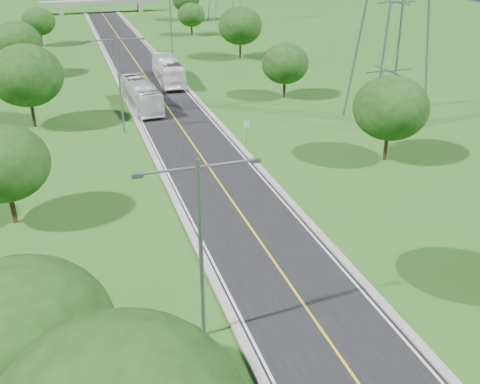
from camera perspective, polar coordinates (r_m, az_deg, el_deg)
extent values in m
plane|color=#245417|center=(72.87, -8.94, 10.55)|extent=(260.00, 260.00, 0.00)
cube|color=black|center=(78.61, -9.72, 11.65)|extent=(8.00, 150.00, 0.06)
cube|color=gray|center=(78.10, -12.86, 11.34)|extent=(0.50, 150.00, 0.22)
cube|color=gray|center=(79.30, -6.64, 12.03)|extent=(0.50, 150.00, 0.22)
cylinder|color=slate|center=(53.25, 0.71, 6.42)|extent=(0.08, 0.08, 2.40)
cube|color=white|center=(52.96, 0.73, 7.22)|extent=(0.55, 0.04, 0.70)
cube|color=gray|center=(150.55, -18.54, 17.89)|extent=(1.20, 3.00, 2.00)
cube|color=gray|center=(152.01, -10.63, 18.80)|extent=(1.20, 3.00, 2.00)
cube|color=gray|center=(150.77, -14.65, 18.99)|extent=(30.00, 3.00, 1.20)
cylinder|color=slate|center=(26.16, -4.17, -6.61)|extent=(0.22, 0.22, 10.00)
cylinder|color=slate|center=(23.74, -7.81, 2.25)|extent=(2.80, 0.12, 0.12)
cylinder|color=slate|center=(24.33, -1.32, 3.10)|extent=(2.80, 0.12, 0.12)
cube|color=slate|center=(23.60, -10.89, 1.72)|extent=(0.50, 0.25, 0.18)
cube|color=slate|center=(24.72, 1.57, 3.36)|extent=(0.50, 0.25, 0.18)
cylinder|color=slate|center=(56.48, -12.68, 10.98)|extent=(0.22, 0.22, 10.00)
cylinder|color=slate|center=(55.40, -14.64, 15.39)|extent=(2.80, 0.12, 0.12)
cylinder|color=slate|center=(55.65, -11.67, 15.72)|extent=(2.80, 0.12, 0.12)
cube|color=slate|center=(55.34, -16.01, 15.16)|extent=(0.50, 0.25, 0.18)
cube|color=slate|center=(55.83, -10.30, 15.81)|extent=(0.50, 0.25, 0.18)
cylinder|color=slate|center=(90.21, -7.35, 16.86)|extent=(0.22, 0.22, 10.00)
cube|color=slate|center=(89.14, -9.32, 19.59)|extent=(0.50, 0.25, 0.18)
ellipsoid|color=#17340E|center=(22.46, -22.27, -14.25)|extent=(7.14, 7.14, 6.07)
cylinder|color=black|center=(41.74, -23.11, -1.35)|extent=(0.36, 0.36, 2.70)
ellipsoid|color=#17340E|center=(40.45, -23.91, 2.81)|extent=(6.30, 6.30, 5.36)
cylinder|color=black|center=(62.10, -21.24, 7.94)|extent=(0.36, 0.36, 3.24)
ellipsoid|color=#17340E|center=(61.10, -21.84, 11.45)|extent=(7.56, 7.56, 6.43)
cylinder|color=black|center=(85.51, -22.26, 12.26)|extent=(0.36, 0.36, 2.88)
ellipsoid|color=#17340E|center=(84.86, -22.67, 14.55)|extent=(6.72, 6.72, 5.71)
cylinder|color=black|center=(108.98, -20.44, 15.07)|extent=(0.36, 0.36, 2.52)
ellipsoid|color=#17340E|center=(108.52, -20.70, 16.66)|extent=(5.88, 5.88, 5.00)
cylinder|color=black|center=(50.99, 15.30, 4.85)|extent=(0.36, 0.36, 2.88)
ellipsoid|color=#17340E|center=(49.88, 15.78, 8.61)|extent=(6.72, 6.72, 5.71)
cylinder|color=black|center=(69.09, 4.74, 11.00)|extent=(0.36, 0.36, 2.52)
ellipsoid|color=#17340E|center=(68.36, 4.84, 13.50)|extent=(5.88, 5.88, 5.00)
cylinder|color=black|center=(91.64, 0.02, 15.00)|extent=(0.36, 0.36, 3.06)
ellipsoid|color=#17340E|center=(91.00, 0.02, 17.31)|extent=(7.14, 7.14, 6.07)
cylinder|color=black|center=(113.82, -5.17, 16.89)|extent=(0.36, 0.36, 2.34)
ellipsoid|color=#17340E|center=(113.40, -5.23, 18.31)|extent=(5.46, 5.46, 4.64)
cylinder|color=black|center=(133.86, -5.74, 18.31)|extent=(0.36, 0.36, 2.70)
ellipsoid|color=#17340E|center=(133.46, -5.81, 19.71)|extent=(6.30, 6.30, 5.36)
imported|color=white|center=(76.69, -7.70, 12.77)|extent=(3.38, 12.42, 3.43)
imported|color=silver|center=(65.55, -10.47, 10.20)|extent=(3.42, 11.65, 3.20)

